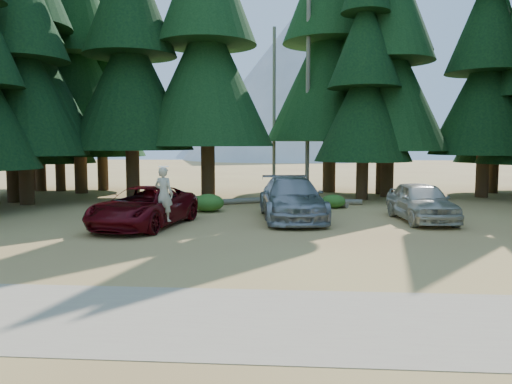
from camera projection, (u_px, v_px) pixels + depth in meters
The scene contains 20 objects.
ground at pixel (292, 244), 14.89m from camera, with size 160.00×160.00×0.00m, color #B1804B.
gravel_strip at pixel (291, 321), 8.44m from camera, with size 26.00×3.50×0.01m, color tan.
forest_belt_north at pixel (293, 194), 29.78m from camera, with size 36.00×7.00×22.00m, color black, non-canonical shape.
snag_front at pixel (308, 91), 28.65m from camera, with size 0.24×0.24×12.00m, color #6D6957.
snag_back at pixel (274, 111), 30.38m from camera, with size 0.20×0.20×10.00m, color #6D6957.
mountain_peak at pixel (281, 96), 101.45m from camera, with size 48.00×50.00×28.00m.
red_pickup at pixel (144, 207), 18.01m from camera, with size 2.41×5.22×1.45m, color #58070F.
silver_minivan_center at pixel (292, 199), 19.78m from camera, with size 2.32×5.72×1.66m, color #9A9CA1.
silver_minivan_right at pixel (421, 202), 19.30m from camera, with size 1.81×4.50×1.53m, color beige.
frisbee_player at pixel (164, 194), 17.20m from camera, with size 0.80×0.64×1.92m.
log_left at pixel (237, 201), 24.93m from camera, with size 0.29×0.29×4.05m, color #6D6957.
log_mid at pixel (317, 202), 24.58m from camera, with size 0.29×0.29×3.55m, color #6D6957.
log_right at pixel (318, 201), 24.94m from camera, with size 0.28×0.28×4.33m, color #6D6957.
shrub_far_left at pixel (171, 204), 23.03m from camera, with size 0.91×0.91×0.50m, color #31681F.
shrub_left at pixel (199, 201), 23.98m from camera, with size 0.93×0.93×0.51m, color #31681F.
shrub_center_left at pixel (208, 203), 22.12m from camera, with size 1.42×1.42×0.78m, color #31681F.
shrub_center_right at pixel (333, 201), 23.37m from camera, with size 1.14×1.14×0.62m, color #31681F.
shrub_right at pixel (317, 206), 21.79m from camera, with size 1.04×1.04×0.57m, color #31681F.
shrub_far_right at pixel (431, 199), 24.28m from camera, with size 1.17×1.17×0.64m, color #31681F.
shrub_edge_west at pixel (112, 206), 22.54m from camera, with size 0.67×0.67×0.37m, color #31681F.
Camera 1 is at (0.02, -14.71, 2.98)m, focal length 35.00 mm.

